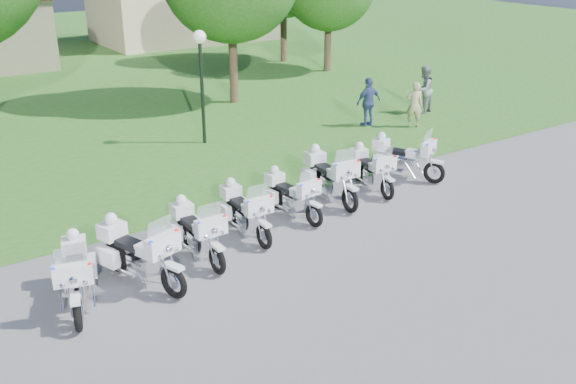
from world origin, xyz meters
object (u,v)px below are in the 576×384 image
motorcycle_3 (244,210)px  bystander_b (424,90)px  motorcycle_6 (371,168)px  bystander_a (414,105)px  motorcycle_5 (329,175)px  lamp_post (201,58)px  motorcycle_0 (76,273)px  motorcycle_1 (138,252)px  bystander_c (369,102)px  motorcycle_4 (291,194)px  motorcycle_7 (403,156)px  motorcycle_2 (196,230)px

motorcycle_3 → bystander_b: size_ratio=1.18×
motorcycle_6 → bystander_a: bearing=-134.7°
motorcycle_5 → lamp_post: bearing=-79.9°
motorcycle_0 → motorcycle_6: motorcycle_0 is taller
motorcycle_1 → bystander_c: (11.56, 6.30, 0.22)m
motorcycle_4 → motorcycle_5: size_ratio=0.86×
motorcycle_6 → lamp_post: lamp_post is taller
motorcycle_1 → bystander_c: bearing=-170.4°
motorcycle_6 → motorcycle_7: 1.42m
motorcycle_1 → bystander_b: bystander_b is taller
motorcycle_5 → bystander_c: bystander_c is taller
motorcycle_0 → motorcycle_4: size_ratio=1.06×
motorcycle_7 → bystander_c: 5.49m
motorcycle_7 → lamp_post: (-3.37, 6.30, 2.27)m
motorcycle_7 → lamp_post: 7.49m
bystander_a → motorcycle_3: bearing=56.1°
motorcycle_6 → bystander_b: bearing=-134.6°
motorcycle_5 → lamp_post: 6.83m
motorcycle_5 → bystander_c: 7.41m
motorcycle_1 → bystander_a: (12.89, 5.25, 0.15)m
motorcycle_2 → motorcycle_7: motorcycle_7 is taller
motorcycle_5 → bystander_b: bystander_b is taller
bystander_b → bystander_c: size_ratio=1.04×
motorcycle_3 → bystander_c: bystander_c is taller
bystander_a → bystander_c: size_ratio=0.92×
motorcycle_6 → lamp_post: bearing=-63.4°
motorcycle_5 → motorcycle_6: bearing=-175.8°
motorcycle_2 → bystander_c: size_ratio=1.25×
motorcycle_6 → motorcycle_1: bearing=20.1°
motorcycle_4 → bystander_b: (10.11, 5.46, 0.35)m
motorcycle_2 → motorcycle_7: (7.34, 1.17, 0.01)m
motorcycle_5 → bystander_b: bearing=-143.8°
motorcycle_1 → motorcycle_5: bearing=174.1°
motorcycle_1 → motorcycle_7: bearing=170.9°
motorcycle_0 → motorcycle_1: (1.31, 0.11, 0.04)m
motorcycle_3 → bystander_a: size_ratio=1.32×
motorcycle_5 → lamp_post: lamp_post is taller
lamp_post → motorcycle_4: bearing=-98.1°
motorcycle_0 → motorcycle_6: 8.88m
motorcycle_5 → motorcycle_0: bearing=17.2°
lamp_post → bystander_a: lamp_post is taller
motorcycle_3 → bystander_b: 12.98m
motorcycle_2 → lamp_post: 8.77m
motorcycle_7 → bystander_a: bearing=-161.8°
motorcycle_2 → motorcycle_6: (5.94, 1.00, -0.03)m
motorcycle_3 → bystander_a: 10.87m
lamp_post → bystander_c: (6.07, -1.54, -2.01)m
motorcycle_1 → motorcycle_2: 1.55m
motorcycle_6 → motorcycle_3: bearing=17.2°
motorcycle_2 → bystander_c: 11.67m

